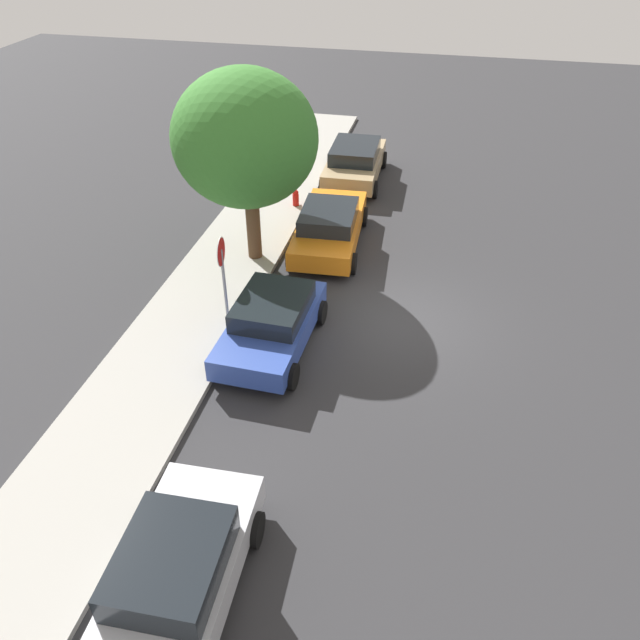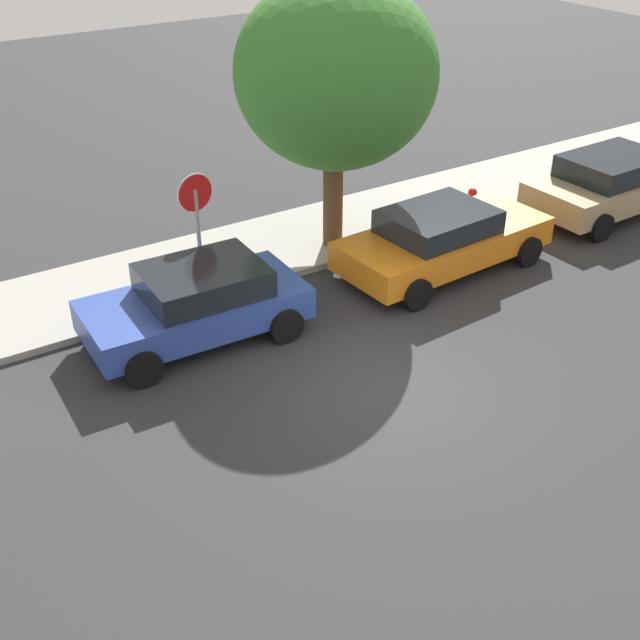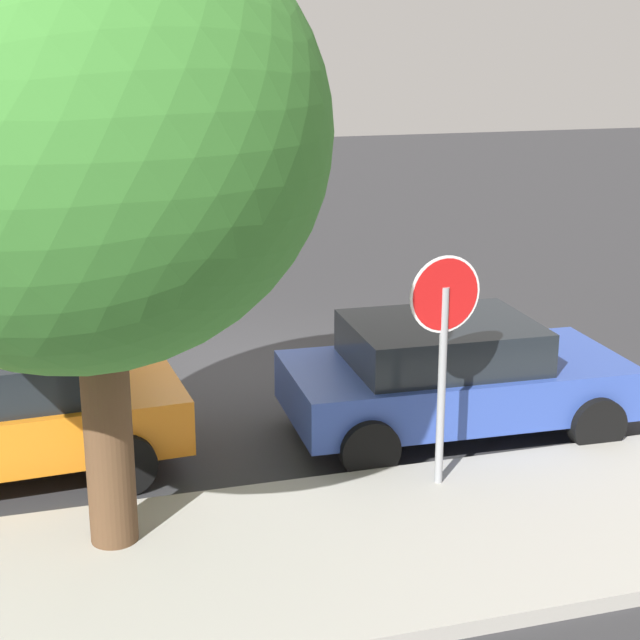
% 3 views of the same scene
% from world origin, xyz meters
% --- Properties ---
extents(ground_plane, '(60.00, 60.00, 0.00)m').
position_xyz_m(ground_plane, '(0.00, 0.00, 0.00)').
color(ground_plane, '#2D2D30').
extents(sidewalk_curb, '(32.00, 2.81, 0.14)m').
position_xyz_m(sidewalk_curb, '(0.00, 5.40, 0.07)').
color(sidewalk_curb, '#9E9B93').
rests_on(sidewalk_curb, ground_plane).
extents(stop_sign, '(0.75, 0.11, 2.48)m').
position_xyz_m(stop_sign, '(-1.05, 4.47, 1.70)').
color(stop_sign, gray).
rests_on(stop_sign, ground_plane).
extents(parked_car_blue, '(3.94, 2.16, 1.36)m').
position_xyz_m(parked_car_blue, '(-1.82, 3.01, 0.71)').
color(parked_car_blue, '#2D479E').
rests_on(parked_car_blue, ground_plane).
extents(street_tree_near_corner, '(4.06, 4.06, 5.64)m').
position_xyz_m(street_tree_near_corner, '(2.30, 4.84, 3.74)').
color(street_tree_near_corner, '#513823').
rests_on(street_tree_near_corner, ground_plane).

